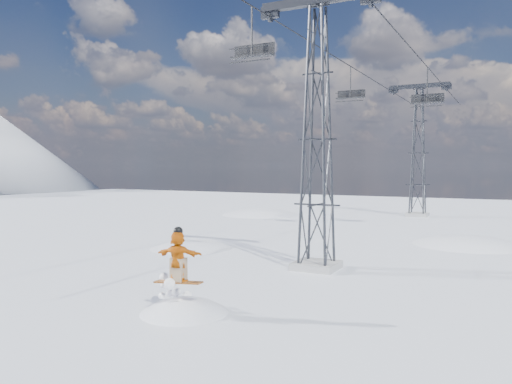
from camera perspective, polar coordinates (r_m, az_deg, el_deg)
ground at (r=15.05m, az=-7.13°, el=-13.98°), size 120.00×120.00×0.00m
snow_terrain at (r=38.19m, az=5.87°, el=-18.49°), size 39.00×37.00×22.00m
lift_tower_near at (r=21.21m, az=7.00°, el=5.89°), size 5.20×1.80×11.43m
lift_tower_far at (r=45.47m, az=18.05°, el=4.21°), size 5.20×1.80×11.43m
haul_cables at (r=32.85m, az=14.28°, el=14.25°), size 4.46×51.00×0.06m
snowboarder_jump at (r=16.02m, az=-8.15°, el=-19.18°), size 4.40×4.40×6.57m
lift_chair_near at (r=21.09m, az=-0.39°, el=15.73°), size 1.83×0.53×2.27m
lift_chair_mid at (r=35.20m, az=18.97°, el=9.98°), size 2.10×0.60×2.60m
lift_chair_far at (r=33.69m, az=10.76°, el=10.84°), size 1.85×0.53×2.29m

